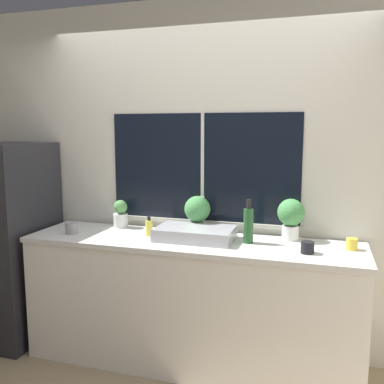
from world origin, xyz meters
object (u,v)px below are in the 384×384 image
at_px(sink, 195,233).
at_px(potted_plant_right, 291,216).
at_px(potted_plant_center, 197,211).
at_px(soap_bottle, 149,228).
at_px(mug_grey, 72,228).
at_px(potted_plant_left, 121,214).
at_px(refrigerator, 8,242).
at_px(mug_black, 307,247).
at_px(mug_yellow, 352,244).
at_px(bottle_tall, 248,225).

xyz_separation_m(sink, potted_plant_right, (0.65, 0.19, 0.13)).
bearing_deg(potted_plant_right, potted_plant_center, -180.00).
height_order(potted_plant_right, soap_bottle, potted_plant_right).
distance_m(soap_bottle, mug_grey, 0.60).
xyz_separation_m(potted_plant_left, soap_bottle, (0.33, -0.19, -0.05)).
bearing_deg(mug_grey, refrigerator, 174.60).
height_order(soap_bottle, mug_grey, soap_bottle).
relative_size(potted_plant_center, soap_bottle, 1.93).
height_order(potted_plant_right, mug_black, potted_plant_right).
relative_size(refrigerator, mug_grey, 18.04).
height_order(mug_yellow, mug_black, same).
distance_m(soap_bottle, mug_black, 1.15).
xyz_separation_m(sink, potted_plant_left, (-0.69, 0.19, 0.06)).
bearing_deg(sink, soap_bottle, 179.20).
xyz_separation_m(potted_plant_right, mug_grey, (-1.60, -0.31, -0.13)).
bearing_deg(mug_grey, soap_bottle, 11.89).
relative_size(mug_grey, mug_yellow, 1.17).
height_order(soap_bottle, bottle_tall, bottle_tall).
bearing_deg(refrigerator, mug_grey, -5.40).
distance_m(potted_plant_left, bottle_tall, 1.08).
relative_size(potted_plant_center, mug_grey, 3.19).
relative_size(soap_bottle, bottle_tall, 0.48).
bearing_deg(potted_plant_left, potted_plant_center, 0.00).
distance_m(mug_grey, mug_black, 1.73).
distance_m(sink, mug_black, 0.80).
xyz_separation_m(bottle_tall, mug_black, (0.41, -0.14, -0.09)).
distance_m(sink, soap_bottle, 0.36).
relative_size(potted_plant_right, soap_bottle, 2.01).
xyz_separation_m(potted_plant_left, bottle_tall, (1.07, -0.17, 0.02)).
height_order(potted_plant_left, potted_plant_center, potted_plant_center).
bearing_deg(mug_black, sink, 171.48).
bearing_deg(potted_plant_center, potted_plant_left, 180.00).
xyz_separation_m(potted_plant_left, mug_grey, (-0.26, -0.31, -0.06)).
distance_m(potted_plant_right, mug_black, 0.37).
xyz_separation_m(soap_bottle, bottle_tall, (0.74, 0.02, 0.07)).
height_order(sink, potted_plant_right, potted_plant_right).
xyz_separation_m(bottle_tall, mug_grey, (-1.33, -0.14, -0.08)).
height_order(potted_plant_left, bottle_tall, bottle_tall).
relative_size(potted_plant_left, potted_plant_right, 0.75).
distance_m(potted_plant_left, mug_black, 1.51).
xyz_separation_m(sink, mug_black, (0.79, -0.12, -0.01)).
distance_m(potted_plant_center, mug_grey, 0.97).
bearing_deg(soap_bottle, mug_grey, -168.11).
bearing_deg(soap_bottle, sink, -0.80).
height_order(sink, bottle_tall, bottle_tall).
distance_m(potted_plant_left, potted_plant_right, 1.35).
distance_m(sink, potted_plant_center, 0.24).
bearing_deg(soap_bottle, potted_plant_center, 30.61).
distance_m(potted_plant_center, mug_black, 0.90).
xyz_separation_m(potted_plant_center, potted_plant_right, (0.70, 0.00, 0.00)).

